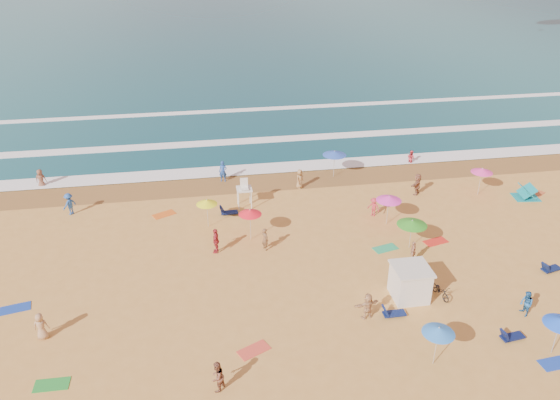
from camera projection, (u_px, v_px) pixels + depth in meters
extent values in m
plane|color=gold|center=(298.00, 260.00, 36.67)|extent=(220.00, 220.00, 0.00)
cube|color=#0C4756|center=(220.00, 30.00, 110.10)|extent=(220.00, 140.00, 0.18)
plane|color=olive|center=(271.00, 181.00, 47.59)|extent=(220.00, 220.00, 0.00)
cube|color=white|center=(267.00, 168.00, 49.73)|extent=(200.00, 2.20, 0.05)
cube|color=white|center=(258.00, 140.00, 55.85)|extent=(200.00, 1.60, 0.05)
cube|color=white|center=(247.00, 110.00, 64.60)|extent=(200.00, 1.20, 0.05)
cube|color=silver|center=(410.00, 283.00, 32.72)|extent=(2.00, 2.00, 2.00)
cube|color=silver|center=(412.00, 269.00, 32.23)|extent=(2.20, 2.20, 0.12)
imported|color=black|center=(441.00, 291.00, 32.99)|extent=(0.92, 1.76, 0.88)
cone|color=green|center=(412.00, 223.00, 37.13)|extent=(2.07, 2.07, 0.35)
cone|color=#317EDF|center=(439.00, 330.00, 27.21)|extent=(1.66, 1.66, 0.35)
cone|color=#FB1A2A|center=(250.00, 212.00, 38.01)|extent=(1.62, 1.62, 0.35)
cone|color=#F736BF|center=(389.00, 198.00, 39.99)|extent=(1.88, 1.88, 0.35)
cone|color=#F9FE1A|center=(207.00, 202.00, 39.65)|extent=(1.53, 1.53, 0.35)
cone|color=#FF38A3|center=(482.00, 170.00, 44.29)|extent=(1.75, 1.75, 0.35)
cone|color=blue|center=(335.00, 153.00, 47.34)|extent=(2.07, 2.07, 0.35)
cube|color=#101E53|center=(394.00, 313.00, 31.52)|extent=(1.30, 0.57, 0.34)
cube|color=#0D1745|center=(512.00, 337.00, 29.78)|extent=(1.36, 0.72, 0.34)
cube|color=#0E1A46|center=(551.00, 269.00, 35.49)|extent=(1.39, 0.85, 0.34)
cube|color=#0F194B|center=(230.00, 212.00, 42.22)|extent=(1.30, 0.57, 0.34)
cube|color=#1B3DAA|center=(15.00, 308.00, 32.16)|extent=(1.84, 1.19, 0.03)
cube|color=green|center=(52.00, 385.00, 26.95)|extent=(1.71, 0.89, 0.03)
cube|color=orange|center=(164.00, 214.00, 42.25)|extent=(1.91, 1.53, 0.03)
cube|color=#DD4534|center=(254.00, 350.00, 29.09)|extent=(1.90, 1.51, 0.03)
cube|color=red|center=(436.00, 242.00, 38.73)|extent=(1.86, 1.25, 0.03)
cube|color=#1C40B4|center=(556.00, 363.00, 28.24)|extent=(1.77, 1.00, 0.03)
cube|color=#29A66D|center=(385.00, 248.00, 37.95)|extent=(1.86, 1.25, 0.03)
cube|color=orange|center=(412.00, 277.00, 34.99)|extent=(1.90, 1.60, 0.03)
cube|color=#C85B2F|center=(536.00, 194.00, 45.31)|extent=(1.89, 1.68, 0.03)
imported|color=#BB2E3A|center=(374.00, 207.00, 41.76)|extent=(1.10, 1.08, 1.52)
imported|color=#2455A9|center=(69.00, 204.00, 41.93)|extent=(1.24, 1.29, 1.76)
imported|color=#2361A4|center=(526.00, 304.00, 31.31)|extent=(0.63, 0.79, 1.60)
imported|color=#B32C37|center=(216.00, 241.00, 37.15)|extent=(0.69, 1.15, 1.84)
imported|color=tan|center=(413.00, 252.00, 36.20)|extent=(0.76, 0.98, 1.55)
imported|color=#214A9E|center=(223.00, 171.00, 47.11)|extent=(0.75, 0.57, 1.86)
imported|color=brown|center=(265.00, 239.00, 37.50)|extent=(0.62, 0.72, 1.66)
imported|color=#D23443|center=(411.00, 158.00, 50.79)|extent=(0.87, 0.93, 1.52)
imported|color=tan|center=(41.00, 326.00, 29.57)|extent=(0.80, 0.53, 1.63)
imported|color=#965D45|center=(417.00, 184.00, 44.94)|extent=(1.54, 1.62, 1.83)
imported|color=brown|center=(217.00, 377.00, 26.30)|extent=(1.00, 1.05, 1.70)
imported|color=tan|center=(368.00, 306.00, 31.09)|extent=(1.59, 0.78, 1.65)
imported|color=#A77E4D|center=(300.00, 179.00, 46.01)|extent=(0.95, 0.97, 1.69)
imported|color=brown|center=(41.00, 179.00, 46.34)|extent=(0.93, 0.64, 1.81)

